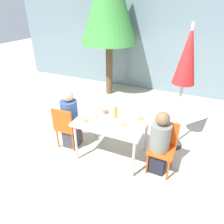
{
  "coord_description": "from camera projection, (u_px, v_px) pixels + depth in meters",
  "views": [
    {
      "loc": [
        1.19,
        -2.67,
        2.5
      ],
      "look_at": [
        0.0,
        0.0,
        0.91
      ],
      "focal_mm": 32.0,
      "sensor_mm": 36.0,
      "label": 1
    }
  ],
  "objects": [
    {
      "name": "closed_umbrella",
      "position": [
        187.0,
        61.0,
        3.21
      ],
      "size": [
        0.37,
        0.37,
        2.26
      ],
      "color": "#333333",
      "rests_on": "ground"
    },
    {
      "name": "plate_3",
      "position": [
        85.0,
        120.0,
        3.35
      ],
      "size": [
        0.25,
        0.25,
        0.07
      ],
      "color": "white",
      "rests_on": "dining_table"
    },
    {
      "name": "person_left",
      "position": [
        70.0,
        120.0,
        3.75
      ],
      "size": [
        0.31,
        0.31,
        1.18
      ],
      "rotation": [
        0.0,
        0.0,
        0.06
      ],
      "color": "#383842",
      "rests_on": "ground"
    },
    {
      "name": "bottle",
      "position": [
        115.0,
        112.0,
        3.4
      ],
      "size": [
        0.07,
        0.07,
        0.24
      ],
      "color": "#B7751E",
      "rests_on": "dining_table"
    },
    {
      "name": "ground_plane",
      "position": [
        112.0,
        154.0,
        3.76
      ],
      "size": [
        24.0,
        24.0,
        0.0
      ],
      "primitive_type": "plane",
      "color": "#B2A893"
    },
    {
      "name": "plate_1",
      "position": [
        141.0,
        119.0,
        3.38
      ],
      "size": [
        0.21,
        0.21,
        0.06
      ],
      "color": "white",
      "rests_on": "dining_table"
    },
    {
      "name": "dining_table",
      "position": [
        112.0,
        123.0,
        3.43
      ],
      "size": [
        1.18,
        0.85,
        0.76
      ],
      "color": "white",
      "rests_on": "ground"
    },
    {
      "name": "building_facade",
      "position": [
        161.0,
        42.0,
        5.92
      ],
      "size": [
        10.0,
        0.2,
        3.0
      ],
      "color": "slate",
      "rests_on": "ground"
    },
    {
      "name": "salad_bowl",
      "position": [
        94.0,
        114.0,
        3.53
      ],
      "size": [
        0.18,
        0.18,
        0.05
      ],
      "color": "white",
      "rests_on": "dining_table"
    },
    {
      "name": "chair_left",
      "position": [
        66.0,
        125.0,
        3.73
      ],
      "size": [
        0.42,
        0.42,
        0.86
      ],
      "rotation": [
        0.0,
        0.0,
        0.06
      ],
      "color": "#E54C14",
      "rests_on": "ground"
    },
    {
      "name": "drinking_cup",
      "position": [
        119.0,
        110.0,
        3.59
      ],
      "size": [
        0.07,
        0.07,
        0.11
      ],
      "color": "silver",
      "rests_on": "dining_table"
    },
    {
      "name": "person_right",
      "position": [
        159.0,
        144.0,
        3.18
      ],
      "size": [
        0.32,
        0.32,
        1.1
      ],
      "rotation": [
        0.0,
        0.0,
        3.11
      ],
      "color": "black",
      "rests_on": "ground"
    },
    {
      "name": "plate_2",
      "position": [
        106.0,
        112.0,
        3.58
      ],
      "size": [
        0.21,
        0.21,
        0.06
      ],
      "color": "white",
      "rests_on": "dining_table"
    },
    {
      "name": "plate_0",
      "position": [
        123.0,
        124.0,
        3.22
      ],
      "size": [
        0.22,
        0.22,
        0.06
      ],
      "color": "white",
      "rests_on": "dining_table"
    },
    {
      "name": "chair_right",
      "position": [
        163.0,
        143.0,
        3.24
      ],
      "size": [
        0.41,
        0.41,
        0.86
      ],
      "rotation": [
        0.0,
        0.0,
        3.11
      ],
      "color": "#E54C14",
      "rests_on": "ground"
    }
  ]
}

